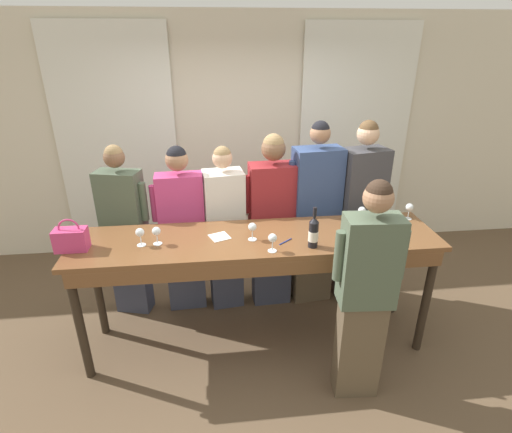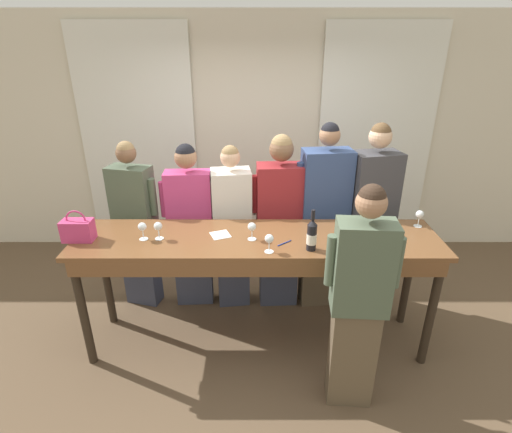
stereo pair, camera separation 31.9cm
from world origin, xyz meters
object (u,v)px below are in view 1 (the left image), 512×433
object	(u,v)px
wine_glass_center_mid	(140,233)
guest_striped_shirt	(272,221)
wine_bottle	(313,232)
guest_olive_jacket	(125,231)
handbag	(71,239)
guest_beige_cap	(359,213)
wine_glass_front_left	(156,232)
host_pouring	(365,293)
guest_navy_coat	(315,216)
guest_cream_sweater	(225,230)
wine_glass_center_left	(409,208)
tasting_bar	(257,252)
wine_glass_front_right	(273,239)
wine_glass_front_mid	(362,211)
wine_glass_center_right	(252,228)
guest_pink_top	(183,229)

from	to	relation	value
wine_glass_center_mid	guest_striped_shirt	world-z (taller)	guest_striped_shirt
wine_bottle	wine_glass_center_mid	xyz separation A→B (m)	(-1.31, 0.17, -0.02)
wine_bottle	guest_olive_jacket	xyz separation A→B (m)	(-1.57, 0.81, -0.30)
handbag	guest_olive_jacket	distance (m)	0.75
handbag	guest_beige_cap	xyz separation A→B (m)	(2.48, 0.65, -0.20)
wine_glass_front_left	host_pouring	distance (m)	1.60
host_pouring	guest_navy_coat	bearing A→B (deg)	92.40
wine_bottle	guest_cream_sweater	distance (m)	1.09
wine_glass_center_mid	handbag	bearing A→B (deg)	-178.74
wine_glass_center_left	wine_bottle	bearing A→B (deg)	-157.03
wine_glass_center_left	host_pouring	size ratio (longest dim) A/B	0.08
wine_glass_center_mid	wine_glass_front_left	bearing A→B (deg)	3.94
wine_glass_center_mid	host_pouring	xyz separation A→B (m)	(1.59, -0.59, -0.26)
guest_striped_shirt	guest_navy_coat	size ratio (longest dim) A/B	0.94
wine_glass_front_left	guest_beige_cap	bearing A→B (deg)	18.87
tasting_bar	guest_olive_jacket	size ratio (longest dim) A/B	1.74
wine_glass_center_left	guest_beige_cap	xyz separation A→B (m)	(-0.29, 0.41, -0.21)
tasting_bar	guest_navy_coat	world-z (taller)	guest_navy_coat
tasting_bar	wine_glass_front_right	xyz separation A→B (m)	(0.09, -0.21, 0.22)
wine_glass_front_mid	host_pouring	size ratio (longest dim) A/B	0.08
guest_beige_cap	handbag	bearing A→B (deg)	-165.25
wine_bottle	host_pouring	size ratio (longest dim) A/B	0.19
guest_olive_jacket	tasting_bar	bearing A→B (deg)	-28.55
wine_glass_center_mid	tasting_bar	bearing A→B (deg)	0.58
wine_glass_center_mid	wine_glass_center_right	size ratio (longest dim) A/B	1.00
guest_beige_cap	host_pouring	bearing A→B (deg)	-107.56
wine_bottle	wine_glass_front_mid	world-z (taller)	wine_bottle
guest_cream_sweater	wine_glass_center_right	bearing A→B (deg)	-72.85
guest_olive_jacket	guest_navy_coat	distance (m)	1.80
tasting_bar	guest_pink_top	bearing A→B (deg)	135.18
guest_beige_cap	host_pouring	xyz separation A→B (m)	(-0.39, -1.24, -0.05)
wine_bottle	wine_glass_front_right	bearing A→B (deg)	-173.73
wine_glass_front_right	wine_glass_front_mid	bearing A→B (deg)	26.49
wine_glass_center_right	wine_glass_center_mid	bearing A→B (deg)	179.91
wine_glass_front_left	wine_glass_front_mid	bearing A→B (deg)	6.85
wine_glass_front_right	tasting_bar	bearing A→B (deg)	112.54
guest_beige_cap	host_pouring	size ratio (longest dim) A/B	1.07
tasting_bar	wine_glass_center_right	size ratio (longest dim) A/B	20.28
handbag	guest_navy_coat	world-z (taller)	guest_navy_coat
wine_glass_center_left	tasting_bar	bearing A→B (deg)	-170.49
wine_glass_front_right	guest_pink_top	size ratio (longest dim) A/B	0.09
wine_glass_center_left	guest_beige_cap	size ratio (longest dim) A/B	0.08
wine_glass_center_left	wine_glass_center_mid	bearing A→B (deg)	-174.01
wine_glass_center_mid	host_pouring	distance (m)	1.71
handbag	tasting_bar	bearing A→B (deg)	0.82
guest_cream_sweater	host_pouring	distance (m)	1.54
wine_bottle	guest_cream_sweater	world-z (taller)	guest_cream_sweater
wine_glass_center_mid	wine_glass_center_right	world-z (taller)	same
tasting_bar	wine_glass_front_right	distance (m)	0.32
wine_glass_front_left	host_pouring	size ratio (longest dim) A/B	0.08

